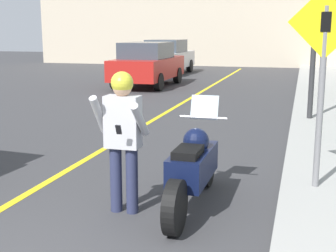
# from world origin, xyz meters

# --- Properties ---
(road_center_line) EXTENTS (0.12, 36.00, 0.01)m
(road_center_line) POSITION_xyz_m (-0.60, 6.00, 0.00)
(road_center_line) COLOR yellow
(road_center_line) RESTS_ON ground
(motorcycle) EXTENTS (0.62, 2.24, 1.28)m
(motorcycle) POSITION_xyz_m (1.60, 2.66, 0.50)
(motorcycle) COLOR black
(motorcycle) RESTS_ON ground
(person_biker) EXTENTS (0.59, 0.46, 1.66)m
(person_biker) POSITION_xyz_m (0.86, 2.26, 1.01)
(person_biker) COLOR #282D4C
(person_biker) RESTS_ON ground
(crossing_sign) EXTENTS (0.91, 0.08, 2.54)m
(crossing_sign) POSITION_xyz_m (3.04, 3.49, 1.65)
(crossing_sign) COLOR slate
(crossing_sign) RESTS_ON sidewalk_curb
(traffic_light) EXTENTS (0.26, 0.30, 3.51)m
(traffic_light) POSITION_xyz_m (3.00, 8.50, 2.57)
(traffic_light) COLOR #2D2D30
(traffic_light) RESTS_ON sidewalk_curb
(parked_car_red) EXTENTS (1.88, 4.20, 1.68)m
(parked_car_red) POSITION_xyz_m (-2.95, 14.49, 0.86)
(parked_car_red) COLOR black
(parked_car_red) RESTS_ON ground
(parked_car_silver) EXTENTS (1.88, 4.20, 1.68)m
(parked_car_silver) POSITION_xyz_m (-3.71, 19.76, 0.86)
(parked_car_silver) COLOR black
(parked_car_silver) RESTS_ON ground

